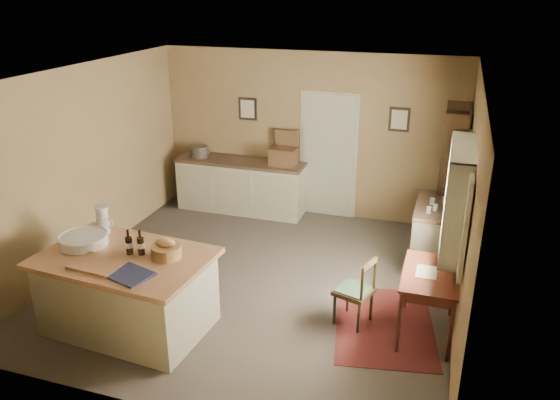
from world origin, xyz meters
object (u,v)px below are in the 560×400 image
Objects in this scene: writing_desk at (430,280)px; desk_chair at (354,291)px; work_island at (127,290)px; right_cabinet at (436,235)px; shelving_unit at (454,178)px; sideboard at (242,184)px.

desk_chair reaches higher than writing_desk.
work_island is 1.73× the size of right_cabinet.
shelving_unit is (0.97, 2.57, 0.62)m from desk_chair.
sideboard is 3.44m from right_cabinet.
sideboard is 2.68× the size of desk_chair.
sideboard is at bearing 140.39° from writing_desk.
shelving_unit reaches higher than right_cabinet.
sideboard is 2.24× the size of writing_desk.
desk_chair is 1.91m from right_cabinet.
work_island is 0.94× the size of shelving_unit.
shelving_unit is at bearing 87.12° from desk_chair.
desk_chair is at bearing -115.26° from right_cabinet.
desk_chair is at bearing 23.99° from work_island.
writing_desk is at bearing -39.61° from sideboard.
right_cabinet is (-0.00, 1.68, -0.22)m from writing_desk.
right_cabinet is (3.28, -1.04, -0.02)m from sideboard.
work_island is at bearing -142.57° from desk_chair.
shelving_unit is at bearing 49.77° from work_island.
work_island is 0.88× the size of sideboard.
sideboard reaches higher than desk_chair.
work_island is 1.98× the size of writing_desk.
shelving_unit reaches higher than writing_desk.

